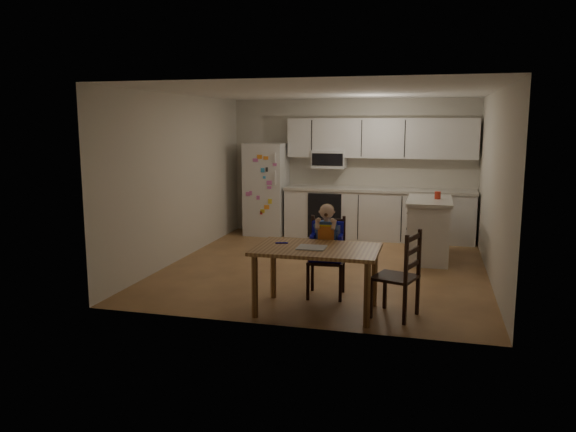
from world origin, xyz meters
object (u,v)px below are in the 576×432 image
(red_cup, at_px, (438,195))
(dining_table, at_px, (317,256))
(chair_booster, at_px, (327,240))
(refrigerator, at_px, (266,189))
(chair_side, at_px, (404,269))
(kitchen_island, at_px, (428,229))

(red_cup, xyz_separation_m, dining_table, (-1.28, -2.88, -0.36))
(red_cup, height_order, chair_booster, chair_booster)
(refrigerator, xyz_separation_m, red_cup, (3.09, -1.23, 0.14))
(chair_booster, height_order, chair_side, chair_booster)
(red_cup, bearing_deg, kitchen_island, -157.69)
(refrigerator, bearing_deg, red_cup, -21.76)
(dining_table, xyz_separation_m, chair_booster, (-0.00, 0.62, 0.05))
(red_cup, bearing_deg, dining_table, -113.94)
(kitchen_island, distance_m, chair_booster, 2.51)
(kitchen_island, bearing_deg, chair_booster, -117.80)
(dining_table, bearing_deg, chair_side, 1.25)
(refrigerator, xyz_separation_m, chair_booster, (1.81, -3.49, -0.17))
(red_cup, height_order, dining_table, red_cup)
(red_cup, bearing_deg, chair_side, -96.73)
(refrigerator, bearing_deg, kitchen_island, -23.27)
(kitchen_island, relative_size, chair_booster, 1.12)
(dining_table, bearing_deg, refrigerator, 113.82)
(refrigerator, relative_size, chair_side, 1.79)
(chair_side, bearing_deg, chair_booster, -104.21)
(red_cup, distance_m, dining_table, 3.17)
(red_cup, distance_m, chair_booster, 2.61)
(kitchen_island, relative_size, dining_table, 0.93)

